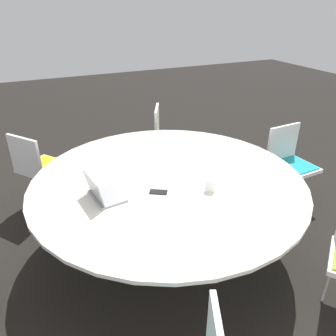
# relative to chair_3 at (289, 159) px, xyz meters

# --- Properties ---
(ground_plane) EXTENTS (16.00, 16.00, 0.00)m
(ground_plane) POSITION_rel_chair_3_xyz_m (1.53, 0.17, -0.53)
(ground_plane) COLOR black
(conference_table) EXTENTS (2.30, 2.30, 0.73)m
(conference_table) POSITION_rel_chair_3_xyz_m (1.53, 0.17, 0.12)
(conference_table) COLOR #B7B7BC
(conference_table) RESTS_ON ground_plane
(chair_3) EXTENTS (0.47, 0.45, 0.87)m
(chair_3) POSITION_rel_chair_3_xyz_m (0.00, 0.00, 0.00)
(chair_3) COLOR white
(chair_3) RESTS_ON ground_plane
(chair_4) EXTENTS (0.57, 0.58, 0.87)m
(chair_4) POSITION_rel_chair_3_xyz_m (0.91, -1.24, 0.00)
(chair_4) COLOR white
(chair_4) RESTS_ON ground_plane
(chair_5) EXTENTS (0.60, 0.60, 0.87)m
(chair_5) POSITION_rel_chair_3_xyz_m (2.51, -1.02, 0.00)
(chair_5) COLOR white
(chair_5) RESTS_ON ground_plane
(laptop) EXTENTS (0.27, 0.33, 0.21)m
(laptop) POSITION_rel_chair_3_xyz_m (2.12, 0.24, 0.25)
(laptop) COLOR #99999E
(laptop) RESTS_ON conference_table
(coffee_cup) EXTENTS (0.08, 0.08, 0.10)m
(coffee_cup) POSITION_rel_chair_3_xyz_m (1.31, 0.48, 0.25)
(coffee_cup) COLOR white
(coffee_cup) RESTS_ON conference_table
(cell_phone) EXTENTS (0.16, 0.13, 0.01)m
(cell_phone) POSITION_rel_chair_3_xyz_m (1.69, 0.34, 0.20)
(cell_phone) COLOR black
(cell_phone) RESTS_ON conference_table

